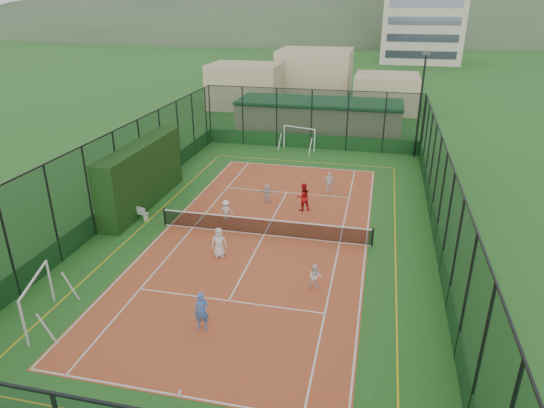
{
  "coord_description": "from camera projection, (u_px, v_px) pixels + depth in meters",
  "views": [
    {
      "loc": [
        5.64,
        -22.95,
        11.92
      ],
      "look_at": [
        0.09,
        1.56,
        1.2
      ],
      "focal_mm": 32.0,
      "sensor_mm": 36.0,
      "label": 1
    }
  ],
  "objects": [
    {
      "name": "child_far_back",
      "position": [
        267.0,
        193.0,
        30.43
      ],
      "size": [
        1.12,
        0.42,
        1.19
      ],
      "primitive_type": "imported",
      "rotation": [
        0.0,
        0.0,
        3.2
      ],
      "color": "silver",
      "rests_on": "court_slab"
    },
    {
      "name": "coach",
      "position": [
        303.0,
        197.0,
        29.16
      ],
      "size": [
        1.05,
        0.98,
        1.73
      ],
      "primitive_type": "imported",
      "rotation": [
        0.0,
        0.0,
        3.64
      ],
      "color": "#B41315",
      "rests_on": "court_slab"
    },
    {
      "name": "court_slab",
      "position": [
        264.0,
        235.0,
        26.41
      ],
      "size": [
        11.17,
        23.97,
        0.01
      ],
      "primitive_type": "cube",
      "color": "#B43B28",
      "rests_on": "ground"
    },
    {
      "name": "perimeter_fence",
      "position": [
        264.0,
        192.0,
        25.43
      ],
      "size": [
        18.12,
        34.12,
        5.0
      ],
      "primitive_type": null,
      "color": "black",
      "rests_on": "ground"
    },
    {
      "name": "child_far_left",
      "position": [
        226.0,
        210.0,
        27.94
      ],
      "size": [
        0.84,
        0.53,
        1.23
      ],
      "primitive_type": "imported",
      "rotation": [
        0.0,
        0.0,
        3.24
      ],
      "color": "white",
      "rests_on": "court_slab"
    },
    {
      "name": "hedge_left",
      "position": [
        142.0,
        175.0,
        29.63
      ],
      "size": [
        1.33,
        8.86,
        3.87
      ],
      "primitive_type": "cube",
      "color": "black",
      "rests_on": "ground"
    },
    {
      "name": "child_near_right",
      "position": [
        315.0,
        277.0,
        21.33
      ],
      "size": [
        0.63,
        0.53,
        1.18
      ],
      "primitive_type": "imported",
      "rotation": [
        0.0,
        0.0,
        0.16
      ],
      "color": "white",
      "rests_on": "court_slab"
    },
    {
      "name": "tennis_balls",
      "position": [
        284.0,
        225.0,
        27.43
      ],
      "size": [
        5.76,
        1.71,
        0.07
      ],
      "color": "#CCE033",
      "rests_on": "court_slab"
    },
    {
      "name": "child_near_left",
      "position": [
        219.0,
        242.0,
        23.92
      ],
      "size": [
        0.87,
        0.69,
        1.55
      ],
      "primitive_type": "imported",
      "rotation": [
        0.0,
        0.0,
        0.29
      ],
      "color": "silver",
      "rests_on": "court_slab"
    },
    {
      "name": "clubhouse",
      "position": [
        319.0,
        117.0,
        45.53
      ],
      "size": [
        15.2,
        7.2,
        3.15
      ],
      "primitive_type": null,
      "color": "tan",
      "rests_on": "ground"
    },
    {
      "name": "white_bench",
      "position": [
        136.0,
        211.0,
        28.26
      ],
      "size": [
        1.63,
        0.81,
        0.89
      ],
      "primitive_type": null,
      "rotation": [
        0.0,
        0.0,
        -0.25
      ],
      "color": "white",
      "rests_on": "ground"
    },
    {
      "name": "futsal_goal_near",
      "position": [
        38.0,
        301.0,
        18.98
      ],
      "size": [
        3.14,
        1.75,
        1.94
      ],
      "primitive_type": null,
      "rotation": [
        0.0,
        0.0,
        1.88
      ],
      "color": "white",
      "rests_on": "ground"
    },
    {
      "name": "futsal_goal_far",
      "position": [
        299.0,
        139.0,
        40.86
      ],
      "size": [
        3.11,
        1.73,
        1.93
      ],
      "primitive_type": null,
      "rotation": [
        0.0,
        0.0,
        -0.31
      ],
      "color": "white",
      "rests_on": "ground"
    },
    {
      "name": "tennis_net",
      "position": [
        264.0,
        226.0,
        26.2
      ],
      "size": [
        11.67,
        0.12,
        1.06
      ],
      "primitive_type": null,
      "color": "black",
      "rests_on": "ground"
    },
    {
      "name": "child_near_mid",
      "position": [
        202.0,
        311.0,
        18.67
      ],
      "size": [
        0.64,
        0.49,
        1.58
      ],
      "primitive_type": "imported",
      "rotation": [
        0.0,
        0.0,
        0.22
      ],
      "color": "#4778CB",
      "rests_on": "court_slab"
    },
    {
      "name": "ground",
      "position": [
        264.0,
        235.0,
        26.41
      ],
      "size": [
        300.0,
        300.0,
        0.0
      ],
      "primitive_type": "plane",
      "color": "#265B1F",
      "rests_on": "ground"
    },
    {
      "name": "child_far_right",
      "position": [
        329.0,
        182.0,
        31.83
      ],
      "size": [
        0.89,
        0.43,
        1.46
      ],
      "primitive_type": "imported",
      "rotation": [
        0.0,
        0.0,
        3.23
      ],
      "color": "white",
      "rests_on": "court_slab"
    },
    {
      "name": "floodlight_ne",
      "position": [
        420.0,
        106.0,
        37.94
      ],
      "size": [
        0.6,
        0.26,
        8.25
      ],
      "primitive_type": null,
      "color": "black",
      "rests_on": "ground"
    },
    {
      "name": "distant_hills",
      "position": [
        370.0,
        37.0,
        160.98
      ],
      "size": [
        200.0,
        60.0,
        24.0
      ],
      "primitive_type": null,
      "color": "#384C33",
      "rests_on": "ground"
    }
  ]
}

